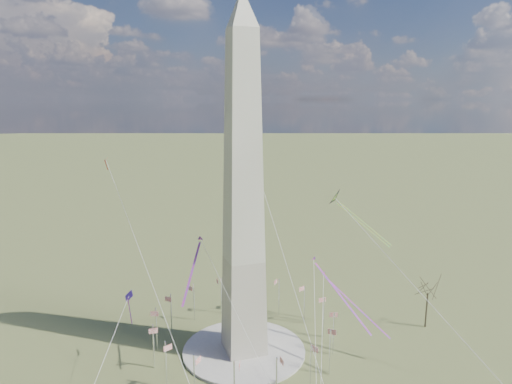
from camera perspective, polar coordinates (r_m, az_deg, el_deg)
name	(u,v)px	position (r m, az deg, el deg)	size (l,w,h in m)	color
ground	(244,351)	(142.63, -1.50, -19.28)	(2000.00, 2000.00, 0.00)	#516130
plaza	(244,350)	(142.43, -1.51, -19.14)	(36.00, 36.00, 0.80)	#AFABA0
washington_monument	(243,192)	(125.08, -1.62, -0.05)	(15.56, 15.56, 100.00)	#B3AB96
flagpole_ring	(244,329)	(139.05, -1.52, -16.71)	(54.40, 54.40, 13.00)	white
tree_near	(428,291)	(159.78, 20.70, -11.46)	(10.14, 10.14, 17.75)	#483D2C
kite_delta_black	(338,201)	(148.86, 10.22, -1.06)	(17.73, 18.23, 17.07)	black
kite_diamond_purple	(129,299)	(133.63, -15.57, -12.80)	(2.02, 3.44, 10.64)	#381D82
kite_streamer_left	(332,284)	(132.66, 9.50, -11.26)	(8.07, 22.18, 15.67)	#E92444
kite_streamer_mid	(194,262)	(128.96, -7.72, -8.67)	(9.85, 17.75, 13.28)	#E92444
kite_streamer_right	(346,296)	(140.09, 11.16, -12.60)	(13.40, 19.17, 15.23)	#E92444
kite_small_red	(106,161)	(157.68, -18.24, 3.68)	(1.37, 2.00, 4.21)	red
kite_small_white	(240,116)	(169.52, -2.02, 9.49)	(1.12, 1.52, 3.86)	white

